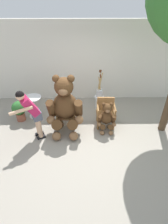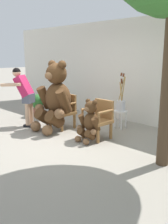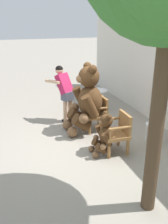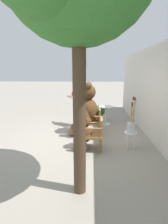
# 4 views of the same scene
# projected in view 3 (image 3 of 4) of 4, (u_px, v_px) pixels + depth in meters

# --- Properties ---
(ground_plane) EXTENTS (60.00, 60.00, 0.00)m
(ground_plane) POSITION_uv_depth(u_px,v_px,m) (81.00, 143.00, 5.78)
(ground_plane) COLOR gray
(wooden_chair_left) EXTENTS (0.57, 0.53, 0.86)m
(wooden_chair_left) POSITION_uv_depth(u_px,v_px,m) (97.00, 113.00, 6.33)
(wooden_chair_left) COLOR olive
(wooden_chair_left) RESTS_ON ground
(wooden_chair_right) EXTENTS (0.57, 0.54, 0.86)m
(wooden_chair_right) POSITION_uv_depth(u_px,v_px,m) (117.00, 132.00, 5.27)
(wooden_chair_right) COLOR olive
(wooden_chair_right) RESTS_ON ground
(teddy_bear_large) EXTENTS (1.03, 0.97, 1.72)m
(teddy_bear_large) POSITION_uv_depth(u_px,v_px,m) (87.00, 99.00, 6.11)
(teddy_bear_large) COLOR #4C3019
(teddy_bear_large) RESTS_ON ground
(teddy_bear_small) EXTENTS (0.55, 0.52, 0.92)m
(teddy_bear_small) POSITION_uv_depth(u_px,v_px,m) (105.00, 134.00, 5.20)
(teddy_bear_small) COLOR #4C3019
(teddy_bear_small) RESTS_ON ground
(person_visitor) EXTENTS (0.69, 0.70, 1.52)m
(person_visitor) POSITION_uv_depth(u_px,v_px,m) (64.00, 89.00, 6.73)
(person_visitor) COLOR black
(person_visitor) RESTS_ON ground
(white_stool) EXTENTS (0.34, 0.34, 0.46)m
(white_stool) POSITION_uv_depth(u_px,v_px,m) (153.00, 128.00, 5.69)
(white_stool) COLOR white
(white_stool) RESTS_ON ground
(brush_bucket) EXTENTS (0.22, 0.22, 0.96)m
(brush_bucket) POSITION_uv_depth(u_px,v_px,m) (154.00, 116.00, 5.59)
(brush_bucket) COLOR silver
(brush_bucket) RESTS_ON white_stool
(round_side_table) EXTENTS (0.56, 0.56, 0.72)m
(round_side_table) POSITION_uv_depth(u_px,v_px,m) (98.00, 99.00, 7.44)
(round_side_table) COLOR silver
(round_side_table) RESTS_ON ground
(potted_plant) EXTENTS (0.44, 0.44, 0.68)m
(potted_plant) POSITION_uv_depth(u_px,v_px,m) (87.00, 97.00, 7.76)
(potted_plant) COLOR brown
(potted_plant) RESTS_ON ground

